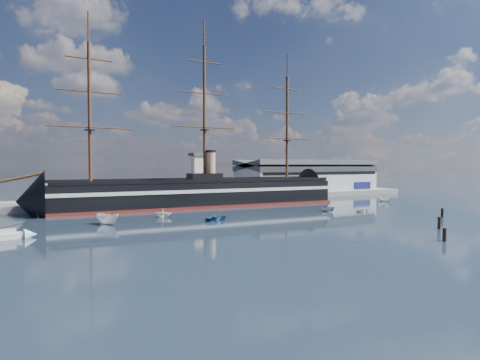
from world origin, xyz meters
TOP-DOWN VIEW (x-y plane):
  - ground at (0.00, 40.00)m, footprint 600.00×600.00m
  - quay at (10.00, 76.00)m, footprint 180.00×18.00m
  - warehouse at (58.00, 80.00)m, footprint 63.00×21.00m
  - quay_tower at (3.00, 73.00)m, footprint 5.00×5.00m
  - warship at (-4.20, 60.00)m, footprint 113.38×22.09m
  - sailboat at (-54.97, 25.91)m, footprint 8.01×3.16m
  - motorboat_a at (-35.38, 34.77)m, footprint 8.23×5.73m
  - motorboat_b at (-12.00, 28.61)m, footprint 2.47×4.02m
  - motorboat_c at (21.99, 28.49)m, footprint 5.23×2.42m
  - motorboat_d at (-20.88, 40.41)m, footprint 5.89×7.05m
  - motorboat_e at (30.89, 24.22)m, footprint 1.23×2.71m
  - motorboat_f at (61.10, 41.78)m, footprint 6.23×2.83m
  - piling_near_mid at (9.49, -13.25)m, footprint 0.64×0.64m
  - piling_near_right at (20.83, -4.87)m, footprint 0.64×0.64m
  - piling_far_right at (38.24, 5.74)m, footprint 0.64×0.64m

SIDE VIEW (x-z plane):
  - ground at x=0.00m, z-range 0.00..0.00m
  - quay at x=10.00m, z-range -1.00..1.00m
  - motorboat_a at x=-35.38m, z-range -1.55..1.55m
  - motorboat_b at x=-12.00m, z-range -0.88..0.88m
  - motorboat_c at x=21.99m, z-range -1.01..1.01m
  - motorboat_d at x=-20.88m, z-range -1.20..1.20m
  - motorboat_e at x=30.89m, z-range -0.62..0.62m
  - motorboat_f at x=61.10m, z-range -1.21..1.21m
  - piling_near_mid at x=9.49m, z-range -1.46..1.46m
  - piling_near_right at x=20.83m, z-range -1.55..1.55m
  - piling_far_right at x=38.24m, z-range -1.47..1.47m
  - sailboat at x=-54.97m, z-range -5.45..7.04m
  - warship at x=-4.20m, z-range -22.93..31.01m
  - warehouse at x=58.00m, z-range 2.18..13.78m
  - quay_tower at x=3.00m, z-range 2.25..17.25m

